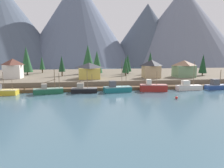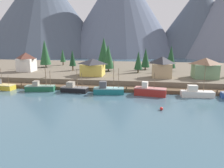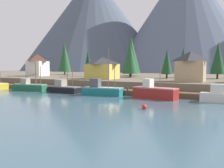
{
  "view_description": "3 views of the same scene",
  "coord_description": "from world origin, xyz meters",
  "px_view_note": "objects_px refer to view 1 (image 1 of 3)",
  "views": [
    {
      "loc": [
        -10.86,
        -61.88,
        11.38
      ],
      "look_at": [
        -1.76,
        2.06,
        1.87
      ],
      "focal_mm": 32.81,
      "sensor_mm": 36.0,
      "label": 1
    },
    {
      "loc": [
        8.65,
        -56.37,
        14.64
      ],
      "look_at": [
        -0.44,
        2.34,
        1.81
      ],
      "focal_mm": 33.21,
      "sensor_mm": 36.0,
      "label": 2
    },
    {
      "loc": [
        24.94,
        -48.04,
        6.32
      ],
      "look_at": [
        -1.49,
        3.9,
        1.9
      ],
      "focal_mm": 41.35,
      "sensor_mm": 36.0,
      "label": 3
    }
  ],
  "objects_px": {
    "conifer_mid_left": "(203,64)",
    "fishing_boat_white": "(188,87)",
    "channel_buoy": "(176,98)",
    "conifer_mid_right": "(26,59)",
    "fishing_boat_red": "(153,87)",
    "conifer_near_left": "(42,63)",
    "fishing_boat_blue": "(217,86)",
    "conifer_far_right": "(97,62)",
    "house_tan": "(151,69)",
    "fishing_boat_black": "(84,89)",
    "conifer_far_left": "(128,63)",
    "fishing_boat_teal": "(117,89)",
    "conifer_back_left": "(88,58)",
    "conifer_centre": "(150,62)",
    "house_yellow": "(89,71)",
    "fishing_boat_yellow": "(2,92)",
    "conifer_near_right": "(62,64)",
    "fishing_boat_green": "(48,90)",
    "conifer_back_right": "(126,65)",
    "house_green": "(184,68)",
    "house_white": "(13,68)"
  },
  "relations": [
    {
      "from": "conifer_far_left",
      "to": "channel_buoy",
      "type": "height_order",
      "value": "conifer_far_left"
    },
    {
      "from": "fishing_boat_green",
      "to": "conifer_near_left",
      "type": "xyz_separation_m",
      "value": [
        -9.01,
        40.44,
        6.1
      ]
    },
    {
      "from": "fishing_boat_blue",
      "to": "conifer_far_right",
      "type": "distance_m",
      "value": 45.3
    },
    {
      "from": "house_green",
      "to": "conifer_mid_right",
      "type": "distance_m",
      "value": 64.9
    },
    {
      "from": "fishing_boat_blue",
      "to": "conifer_near_right",
      "type": "bearing_deg",
      "value": 152.39
    },
    {
      "from": "conifer_near_left",
      "to": "conifer_centre",
      "type": "bearing_deg",
      "value": -14.18
    },
    {
      "from": "conifer_near_right",
      "to": "fishing_boat_green",
      "type": "bearing_deg",
      "value": -94.1
    },
    {
      "from": "fishing_boat_yellow",
      "to": "fishing_boat_white",
      "type": "relative_size",
      "value": 0.92
    },
    {
      "from": "house_white",
      "to": "house_green",
      "type": "height_order",
      "value": "house_white"
    },
    {
      "from": "fishing_boat_white",
      "to": "conifer_mid_left",
      "type": "xyz_separation_m",
      "value": [
        15.98,
        18.36,
        6.39
      ]
    },
    {
      "from": "conifer_near_right",
      "to": "house_yellow",
      "type": "bearing_deg",
      "value": -42.68
    },
    {
      "from": "house_tan",
      "to": "conifer_centre",
      "type": "xyz_separation_m",
      "value": [
        4.45,
        14.58,
        2.07
      ]
    },
    {
      "from": "fishing_boat_blue",
      "to": "house_tan",
      "type": "xyz_separation_m",
      "value": [
        -17.98,
        13.2,
        4.87
      ]
    },
    {
      "from": "conifer_far_left",
      "to": "fishing_boat_red",
      "type": "bearing_deg",
      "value": -87.78
    },
    {
      "from": "conifer_mid_right",
      "to": "fishing_boat_teal",
      "type": "bearing_deg",
      "value": -43.46
    },
    {
      "from": "fishing_boat_white",
      "to": "conifer_mid_right",
      "type": "height_order",
      "value": "conifer_mid_right"
    },
    {
      "from": "house_green",
      "to": "conifer_near_right",
      "type": "distance_m",
      "value": 48.01
    },
    {
      "from": "fishing_boat_red",
      "to": "conifer_near_left",
      "type": "bearing_deg",
      "value": 143.99
    },
    {
      "from": "house_green",
      "to": "channel_buoy",
      "type": "height_order",
      "value": "house_green"
    },
    {
      "from": "fishing_boat_blue",
      "to": "fishing_boat_teal",
      "type": "bearing_deg",
      "value": 177.63
    },
    {
      "from": "fishing_boat_teal",
      "to": "conifer_near_left",
      "type": "distance_m",
      "value": 50.23
    },
    {
      "from": "conifer_back_right",
      "to": "fishing_boat_teal",
      "type": "bearing_deg",
      "value": -108.05
    },
    {
      "from": "fishing_boat_black",
      "to": "fishing_boat_white",
      "type": "distance_m",
      "value": 33.14
    },
    {
      "from": "house_tan",
      "to": "conifer_near_left",
      "type": "xyz_separation_m",
      "value": [
        -44.31,
        26.9,
        1.13
      ]
    },
    {
      "from": "house_tan",
      "to": "conifer_centre",
      "type": "bearing_deg",
      "value": 73.04
    },
    {
      "from": "fishing_boat_blue",
      "to": "fishing_boat_black",
      "type": "bearing_deg",
      "value": 176.93
    },
    {
      "from": "house_yellow",
      "to": "house_tan",
      "type": "xyz_separation_m",
      "value": [
        23.01,
        -0.57,
        0.51
      ]
    },
    {
      "from": "fishing_boat_blue",
      "to": "conifer_near_right",
      "type": "relative_size",
      "value": 1.01
    },
    {
      "from": "house_tan",
      "to": "conifer_centre",
      "type": "height_order",
      "value": "conifer_centre"
    },
    {
      "from": "fishing_boat_blue",
      "to": "conifer_near_right",
      "type": "xyz_separation_m",
      "value": [
        -51.57,
        23.53,
        6.43
      ]
    },
    {
      "from": "fishing_boat_teal",
      "to": "channel_buoy",
      "type": "relative_size",
      "value": 13.44
    },
    {
      "from": "conifer_back_right",
      "to": "conifer_far_right",
      "type": "distance_m",
      "value": 11.89
    },
    {
      "from": "fishing_boat_yellow",
      "to": "fishing_boat_green",
      "type": "distance_m",
      "value": 12.55
    },
    {
      "from": "fishing_boat_white",
      "to": "conifer_back_left",
      "type": "relative_size",
      "value": 0.7
    },
    {
      "from": "conifer_back_left",
      "to": "conifer_far_right",
      "type": "xyz_separation_m",
      "value": [
        3.41,
        -8.83,
        -1.34
      ]
    },
    {
      "from": "fishing_boat_white",
      "to": "conifer_mid_right",
      "type": "xyz_separation_m",
      "value": [
        -56.97,
        31.5,
        8.13
      ]
    },
    {
      "from": "house_tan",
      "to": "conifer_mid_left",
      "type": "bearing_deg",
      "value": 12.29
    },
    {
      "from": "house_tan",
      "to": "fishing_boat_yellow",
      "type": "bearing_deg",
      "value": -164.33
    },
    {
      "from": "conifer_back_left",
      "to": "conifer_centre",
      "type": "height_order",
      "value": "conifer_back_left"
    },
    {
      "from": "fishing_boat_teal",
      "to": "house_yellow",
      "type": "height_order",
      "value": "fishing_boat_teal"
    },
    {
      "from": "conifer_mid_left",
      "to": "conifer_far_left",
      "type": "distance_m",
      "value": 31.56
    },
    {
      "from": "conifer_mid_left",
      "to": "conifer_back_right",
      "type": "relative_size",
      "value": 1.12
    },
    {
      "from": "conifer_near_left",
      "to": "channel_buoy",
      "type": "relative_size",
      "value": 10.97
    },
    {
      "from": "fishing_boat_blue",
      "to": "conifer_back_left",
      "type": "bearing_deg",
      "value": 137.72
    },
    {
      "from": "conifer_mid_left",
      "to": "fishing_boat_white",
      "type": "bearing_deg",
      "value": -131.03
    },
    {
      "from": "fishing_boat_black",
      "to": "conifer_far_left",
      "type": "height_order",
      "value": "conifer_far_left"
    },
    {
      "from": "channel_buoy",
      "to": "conifer_back_right",
      "type": "bearing_deg",
      "value": 99.95
    },
    {
      "from": "fishing_boat_black",
      "to": "fishing_boat_red",
      "type": "relative_size",
      "value": 0.9
    },
    {
      "from": "channel_buoy",
      "to": "conifer_mid_right",
      "type": "bearing_deg",
      "value": 137.25
    },
    {
      "from": "conifer_far_left",
      "to": "conifer_far_right",
      "type": "relative_size",
      "value": 0.86
    }
  ]
}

